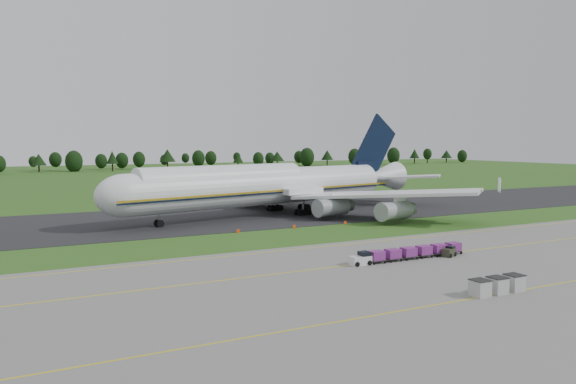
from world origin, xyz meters
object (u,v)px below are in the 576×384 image
utility_cart (449,253)px  uld_row (497,285)px  aircraft (271,185)px  edge_markers (294,227)px  baggage_train (407,253)px

utility_cart → uld_row: bearing=-118.2°
aircraft → utility_cart: (2.97, -49.22, -5.72)m
utility_cart → uld_row: 18.28m
aircraft → edge_markers: size_ratio=3.60×
aircraft → uld_row: size_ratio=12.09×
uld_row → aircraft: bearing=85.0°
edge_markers → baggage_train: bearing=-88.7°
utility_cart → uld_row: uld_row is taller
baggage_train → utility_cart: baggage_train is taller
aircraft → edge_markers: (-3.94, -18.04, -6.03)m
utility_cart → edge_markers: 31.93m
baggage_train → uld_row: 17.39m
aircraft → utility_cart: 49.64m
edge_markers → uld_row: bearing=-92.1°
baggage_train → uld_row: (-2.40, -17.22, 0.02)m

